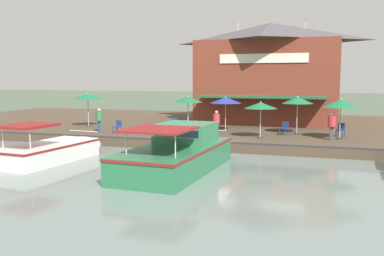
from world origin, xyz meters
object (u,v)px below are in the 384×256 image
(patio_umbrella_by_entrance, at_px, (261,105))
(patio_umbrella_mid_patio_right, at_px, (298,100))
(motorboat_distant_upstream, at_px, (183,152))
(tree_downstream_bank, at_px, (275,76))
(motorboat_mid_row, at_px, (55,149))
(patio_umbrella_near_quay_edge, at_px, (341,103))
(patio_umbrella_back_row, at_px, (188,99))
(cafe_chair_far_corner_seat, at_px, (284,128))
(patio_umbrella_mid_patio_left, at_px, (88,96))
(person_mid_patio, at_px, (99,117))
(person_near_entrance, at_px, (216,120))
(cafe_chair_beside_entrance, at_px, (118,126))
(cafe_chair_mid_patio, at_px, (341,129))
(person_at_quay_edge, at_px, (332,123))
(patio_umbrella_far_corner, at_px, (226,100))
(waterfront_restaurant, at_px, (270,72))
(cafe_chair_back_row_seat, at_px, (174,123))

(patio_umbrella_by_entrance, distance_m, patio_umbrella_mid_patio_right, 3.35)
(motorboat_distant_upstream, relative_size, tree_downstream_bank, 1.54)
(motorboat_distant_upstream, bearing_deg, motorboat_mid_row, -88.92)
(motorboat_distant_upstream, xyz_separation_m, tree_downstream_bank, (-22.13, 1.52, 3.67))
(patio_umbrella_near_quay_edge, distance_m, patio_umbrella_back_row, 9.55)
(cafe_chair_far_corner_seat, bearing_deg, motorboat_distant_upstream, -21.55)
(patio_umbrella_mid_patio_left, xyz_separation_m, cafe_chair_far_corner_seat, (0.37, 14.82, -1.84))
(person_mid_patio, relative_size, person_near_entrance, 1.02)
(person_near_entrance, distance_m, motorboat_distant_upstream, 8.04)
(patio_umbrella_back_row, relative_size, cafe_chair_beside_entrance, 2.99)
(cafe_chair_mid_patio, bearing_deg, person_mid_patio, -80.45)
(cafe_chair_far_corner_seat, height_order, motorboat_mid_row, motorboat_mid_row)
(patio_umbrella_back_row, distance_m, tree_downstream_bank, 14.82)
(patio_umbrella_mid_patio_left, height_order, patio_umbrella_mid_patio_right, patio_umbrella_mid_patio_left)
(cafe_chair_mid_patio, height_order, person_at_quay_edge, person_at_quay_edge)
(patio_umbrella_far_corner, height_order, cafe_chair_far_corner_seat, patio_umbrella_far_corner)
(person_at_quay_edge, bearing_deg, patio_umbrella_back_row, -89.98)
(person_at_quay_edge, relative_size, motorboat_distant_upstream, 0.19)
(cafe_chair_far_corner_seat, xyz_separation_m, person_near_entrance, (1.49, -4.20, 0.51))
(patio_umbrella_far_corner, xyz_separation_m, motorboat_distant_upstream, (10.31, 0.41, -1.92))
(cafe_chair_mid_patio, bearing_deg, patio_umbrella_near_quay_edge, -4.68)
(motorboat_mid_row, relative_size, tree_downstream_bank, 1.16)
(person_mid_patio, relative_size, motorboat_mid_row, 0.24)
(person_mid_patio, bearing_deg, person_at_quay_edge, 93.26)
(cafe_chair_mid_patio, bearing_deg, patio_umbrella_mid_patio_left, -90.44)
(patio_umbrella_mid_patio_right, distance_m, person_at_quay_edge, 3.39)
(waterfront_restaurant, distance_m, cafe_chair_beside_entrance, 14.54)
(patio_umbrella_mid_patio_right, distance_m, motorboat_distant_upstream, 11.34)
(patio_umbrella_by_entrance, xyz_separation_m, patio_umbrella_mid_patio_right, (-2.67, 2.01, 0.23))
(cafe_chair_far_corner_seat, height_order, cafe_chair_beside_entrance, same)
(patio_umbrella_far_corner, relative_size, cafe_chair_back_row_seat, 2.84)
(person_mid_patio, bearing_deg, patio_umbrella_mid_patio_right, 103.68)
(patio_umbrella_back_row, height_order, cafe_chair_far_corner_seat, patio_umbrella_back_row)
(patio_umbrella_by_entrance, height_order, cafe_chair_far_corner_seat, patio_umbrella_by_entrance)
(waterfront_restaurant, bearing_deg, patio_umbrella_back_row, -21.38)
(patio_umbrella_far_corner, distance_m, tree_downstream_bank, 12.09)
(cafe_chair_back_row_seat, bearing_deg, patio_umbrella_back_row, 42.04)
(motorboat_distant_upstream, height_order, tree_downstream_bank, tree_downstream_bank)
(patio_umbrella_mid_patio_left, xyz_separation_m, cafe_chair_beside_entrance, (2.90, 4.02, -1.84))
(patio_umbrella_far_corner, height_order, person_mid_patio, patio_umbrella_far_corner)
(patio_umbrella_far_corner, height_order, cafe_chair_back_row_seat, patio_umbrella_far_corner)
(patio_umbrella_mid_patio_left, xyz_separation_m, person_mid_patio, (2.79, 2.57, -1.30))
(cafe_chair_mid_patio, bearing_deg, patio_umbrella_by_entrance, -65.64)
(patio_umbrella_near_quay_edge, xyz_separation_m, cafe_chair_back_row_seat, (-1.21, -11.21, -1.70))
(patio_umbrella_back_row, relative_size, motorboat_distant_upstream, 0.29)
(patio_umbrella_mid_patio_right, distance_m, patio_umbrella_back_row, 7.23)
(cafe_chair_mid_patio, height_order, motorboat_distant_upstream, motorboat_distant_upstream)
(patio_umbrella_mid_patio_right, bearing_deg, cafe_chair_back_row_seat, -87.16)
(person_mid_patio, bearing_deg, patio_umbrella_far_corner, 111.90)
(motorboat_mid_row, bearing_deg, person_mid_patio, -167.90)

